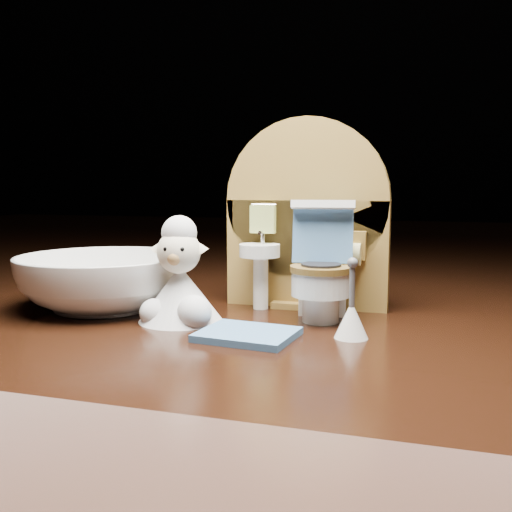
# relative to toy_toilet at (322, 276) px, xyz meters

# --- Properties ---
(backdrop_panel) EXTENTS (0.13, 0.05, 0.15)m
(backdrop_panel) POSITION_rel_toy_toilet_xyz_m (-0.02, 0.04, 0.03)
(backdrop_panel) COLOR olive
(backdrop_panel) RESTS_ON ground
(toy_toilet) EXTENTS (0.05, 0.06, 0.09)m
(toy_toilet) POSITION_rel_toy_toilet_xyz_m (0.00, 0.00, 0.00)
(toy_toilet) COLOR white
(toy_toilet) RESTS_ON ground
(bath_mat) EXTENTS (0.06, 0.05, 0.00)m
(bath_mat) POSITION_rel_toy_toilet_xyz_m (-0.04, -0.07, -0.03)
(bath_mat) COLOR teal
(bath_mat) RESTS_ON ground
(toilet_brush) EXTENTS (0.02, 0.02, 0.05)m
(toilet_brush) POSITION_rel_toy_toilet_xyz_m (0.03, -0.05, -0.02)
(toilet_brush) COLOR white
(toilet_brush) RESTS_ON ground
(plush_lamb) EXTENTS (0.06, 0.06, 0.08)m
(plush_lamb) POSITION_rel_toy_toilet_xyz_m (-0.10, -0.04, -0.00)
(plush_lamb) COLOR white
(plush_lamb) RESTS_ON ground
(ceramic_bowl) EXTENTS (0.14, 0.14, 0.04)m
(ceramic_bowl) POSITION_rel_toy_toilet_xyz_m (-0.17, -0.01, -0.01)
(ceramic_bowl) COLOR white
(ceramic_bowl) RESTS_ON ground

